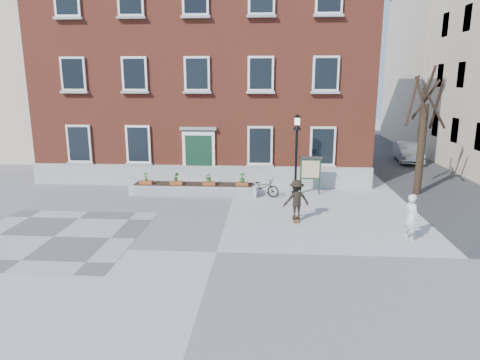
# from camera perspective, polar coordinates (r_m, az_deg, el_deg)

# --- Properties ---
(ground) EXTENTS (100.00, 100.00, 0.00)m
(ground) POSITION_cam_1_polar(r_m,az_deg,el_deg) (14.18, -3.16, -9.58)
(ground) COLOR #9B9B9E
(ground) RESTS_ON ground
(checker_patch) EXTENTS (6.00, 6.00, 0.01)m
(checker_patch) POSITION_cam_1_polar(r_m,az_deg,el_deg) (16.85, -23.57, -6.94)
(checker_patch) COLOR #525254
(checker_patch) RESTS_ON ground
(distant_building) EXTENTS (10.00, 12.00, 13.00)m
(distant_building) POSITION_cam_1_polar(r_m,az_deg,el_deg) (38.41, -27.69, 13.22)
(distant_building) COLOR beige
(distant_building) RESTS_ON ground
(bicycle) EXTENTS (1.83, 1.25, 0.91)m
(bicycle) POSITION_cam_1_polar(r_m,az_deg,el_deg) (20.68, 3.01, -0.92)
(bicycle) COLOR black
(bicycle) RESTS_ON ground
(parked_car) EXTENTS (1.88, 4.23, 1.35)m
(parked_car) POSITION_cam_1_polar(r_m,az_deg,el_deg) (31.58, 21.52, 3.48)
(parked_car) COLOR #B5B7BA
(parked_car) RESTS_ON ground
(bystander) EXTENTS (0.59, 0.71, 1.66)m
(bystander) POSITION_cam_1_polar(r_m,az_deg,el_deg) (16.08, 21.89, -4.62)
(bystander) COLOR silver
(bystander) RESTS_ON ground
(brick_building) EXTENTS (18.40, 10.85, 12.60)m
(brick_building) POSITION_cam_1_polar(r_m,az_deg,el_deg) (27.22, -3.96, 14.85)
(brick_building) COLOR brown
(brick_building) RESTS_ON ground
(planter_assembly) EXTENTS (6.20, 1.12, 1.15)m
(planter_assembly) POSITION_cam_1_polar(r_m,az_deg,el_deg) (21.12, -6.16, -1.10)
(planter_assembly) COLOR #B8B8B3
(planter_assembly) RESTS_ON ground
(bare_tree) EXTENTS (1.83, 1.83, 6.16)m
(bare_tree) POSITION_cam_1_polar(r_m,az_deg,el_deg) (22.40, 23.12, 5.21)
(bare_tree) COLOR #322316
(bare_tree) RESTS_ON ground
(lamp_post) EXTENTS (0.40, 0.40, 3.93)m
(lamp_post) POSITION_cam_1_polar(r_m,az_deg,el_deg) (20.64, 7.55, 4.85)
(lamp_post) COLOR black
(lamp_post) RESTS_ON ground
(notice_board) EXTENTS (1.10, 0.16, 1.87)m
(notice_board) POSITION_cam_1_polar(r_m,az_deg,el_deg) (21.14, 9.38, 1.47)
(notice_board) COLOR #183022
(notice_board) RESTS_ON ground
(skateboarder) EXTENTS (1.15, 0.83, 1.67)m
(skateboarder) POSITION_cam_1_polar(r_m,az_deg,el_deg) (17.08, 7.53, -2.62)
(skateboarder) COLOR brown
(skateboarder) RESTS_ON ground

